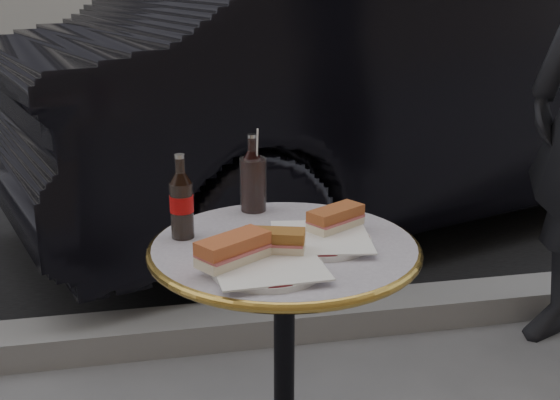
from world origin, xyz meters
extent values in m
cube|color=black|center=(0.00, 5.00, 0.00)|extent=(40.00, 8.00, 0.00)
cube|color=gray|center=(0.00, 0.90, 0.05)|extent=(40.00, 0.20, 0.12)
cylinder|color=silver|center=(-0.07, -0.14, 0.74)|extent=(0.26, 0.26, 0.01)
cylinder|color=white|center=(0.08, -0.01, 0.74)|extent=(0.29, 0.29, 0.01)
cube|color=#B8572E|center=(-0.13, -0.12, 0.77)|extent=(0.17, 0.15, 0.05)
cube|color=#935A25|center=(-0.04, -0.08, 0.77)|extent=(0.14, 0.10, 0.05)
cube|color=#A25229|center=(0.13, 0.03, 0.77)|extent=(0.15, 0.13, 0.05)
cylinder|color=black|center=(-0.03, 0.24, 0.80)|extent=(0.08, 0.08, 0.14)
imported|color=black|center=(1.16, 2.19, 0.71)|extent=(2.81, 4.59, 1.43)
camera|label=1|loc=(-0.30, -1.45, 1.32)|focal=45.00mm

